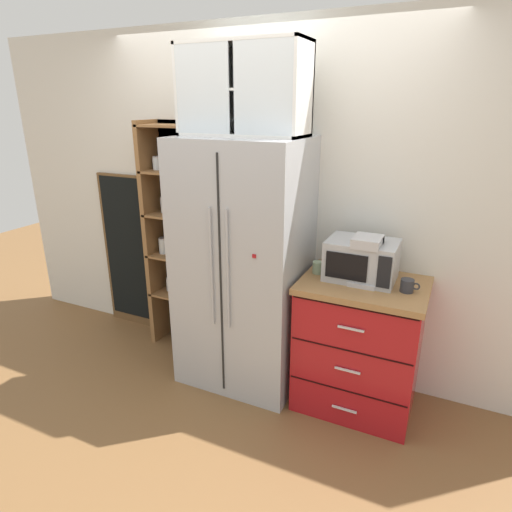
{
  "coord_description": "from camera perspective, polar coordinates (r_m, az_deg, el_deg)",
  "views": [
    {
      "loc": [
        1.33,
        -2.56,
        2.0
      ],
      "look_at": [
        0.1,
        0.02,
        0.99
      ],
      "focal_mm": 30.4,
      "sensor_mm": 36.0,
      "label": 1
    }
  ],
  "objects": [
    {
      "name": "pantry_shelf_column",
      "position": [
        3.65,
        -9.94,
        2.75
      ],
      "size": [
        0.53,
        0.3,
        1.88
      ],
      "color": "brown",
      "rests_on": "ground"
    },
    {
      "name": "mug_sage",
      "position": [
        2.95,
        8.16,
        -1.5
      ],
      "size": [
        0.11,
        0.07,
        0.08
      ],
      "color": "#8CA37F",
      "rests_on": "counter_cabinet"
    },
    {
      "name": "refrigerator",
      "position": [
        3.11,
        -1.67,
        -1.3
      ],
      "size": [
        0.87,
        0.67,
        1.8
      ],
      "color": "#ADAFB5",
      "rests_on": "ground"
    },
    {
      "name": "mug_charcoal",
      "position": [
        2.79,
        19.29,
        -3.7
      ],
      "size": [
        0.12,
        0.08,
        0.08
      ],
      "color": "#2D2D33",
      "rests_on": "counter_cabinet"
    },
    {
      "name": "bottle_cobalt",
      "position": [
        2.85,
        14.28,
        -1.33
      ],
      "size": [
        0.07,
        0.07,
        0.24
      ],
      "color": "navy",
      "rests_on": "counter_cabinet"
    },
    {
      "name": "upper_cabinet",
      "position": [
        2.95,
        -1.47,
        20.96
      ],
      "size": [
        0.83,
        0.32,
        0.57
      ],
      "color": "silver",
      "rests_on": "refrigerator"
    },
    {
      "name": "coffee_maker",
      "position": [
        2.83,
        14.36,
        -0.41
      ],
      "size": [
        0.17,
        0.2,
        0.31
      ],
      "color": "#B7B7BC",
      "rests_on": "counter_cabinet"
    },
    {
      "name": "wall_back_cream",
      "position": [
        3.33,
        1.22,
        6.84
      ],
      "size": [
        5.0,
        0.1,
        2.55
      ],
      "primitive_type": "cube",
      "color": "silver",
      "rests_on": "ground"
    },
    {
      "name": "counter_cabinet",
      "position": [
        3.08,
        13.37,
        -11.21
      ],
      "size": [
        0.8,
        0.62,
        0.92
      ],
      "color": "#A8161C",
      "rests_on": "ground"
    },
    {
      "name": "chalkboard_menu",
      "position": [
        4.11,
        -16.03,
        0.45
      ],
      "size": [
        0.6,
        0.04,
        1.42
      ],
      "color": "brown",
      "rests_on": "ground"
    },
    {
      "name": "ground_plane",
      "position": [
        3.51,
        -1.71,
        -15.29
      ],
      "size": [
        10.7,
        10.7,
        0.0
      ],
      "primitive_type": "plane",
      "color": "brown"
    },
    {
      "name": "microwave",
      "position": [
        2.88,
        13.71,
        -0.51
      ],
      "size": [
        0.44,
        0.33,
        0.26
      ],
      "color": "#ADAFB5",
      "rests_on": "counter_cabinet"
    }
  ]
}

